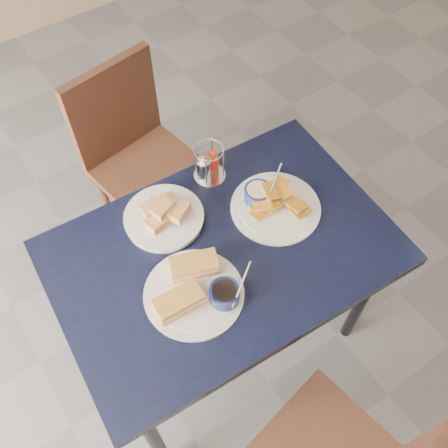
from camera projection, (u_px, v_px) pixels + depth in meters
ground at (226, 325)px, 2.22m from camera, size 6.00×6.00×0.00m
dining_table at (223, 262)px, 1.62m from camera, size 1.10×0.77×0.75m
chair_far at (136, 146)px, 2.14m from camera, size 0.47×0.45×0.87m
sandwich_plate at (196, 289)px, 1.46m from camera, size 0.31×0.30×0.12m
plantain_plate at (271, 203)px, 1.64m from camera, size 0.30×0.30×0.12m
bread_basket at (164, 216)px, 1.60m from camera, size 0.25×0.25×0.08m
condiment_caddy at (208, 166)px, 1.68m from camera, size 0.11×0.11×0.14m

